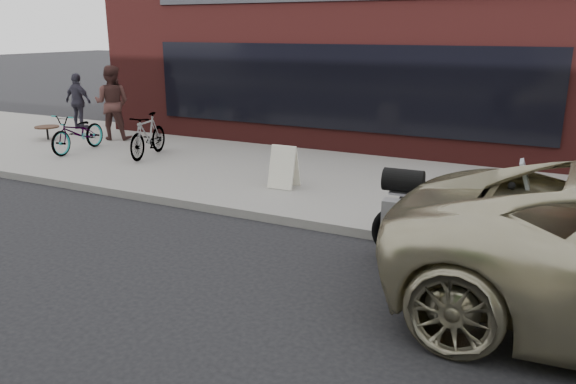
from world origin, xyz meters
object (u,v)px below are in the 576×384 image
at_px(motorcycle, 449,219).
at_px(bicycle_front, 78,132).
at_px(bicycle_rear, 148,135).
at_px(cafe_table, 47,127).
at_px(sandwich_sign, 284,166).
at_px(cafe_patron_right, 78,101).
at_px(cafe_patron_left, 112,103).

distance_m(motorcycle, bicycle_front, 9.76).
xyz_separation_m(bicycle_front, bicycle_rear, (1.91, 0.30, 0.03)).
bearing_deg(cafe_table, sandwich_sign, -9.82).
bearing_deg(sandwich_sign, motorcycle, -32.10).
relative_size(motorcycle, cafe_table, 3.80).
xyz_separation_m(bicycle_front, cafe_patron_right, (-2.45, 2.39, 0.35)).
xyz_separation_m(motorcycle, cafe_patron_left, (-9.75, 4.25, 0.48)).
relative_size(bicycle_rear, cafe_table, 2.65).
xyz_separation_m(motorcycle, bicycle_front, (-9.39, 2.66, -0.04)).
distance_m(bicycle_front, cafe_table, 2.09).
xyz_separation_m(bicycle_rear, cafe_patron_left, (-2.26, 1.29, 0.48)).
height_order(motorcycle, cafe_patron_right, cafe_patron_right).
bearing_deg(bicycle_rear, sandwich_sign, -24.97).
height_order(cafe_patron_left, cafe_patron_right, cafe_patron_left).
xyz_separation_m(cafe_table, cafe_patron_left, (1.60, 0.85, 0.65)).
height_order(motorcycle, bicycle_front, motorcycle).
bearing_deg(bicycle_rear, bicycle_front, 176.92).
xyz_separation_m(cafe_table, cafe_patron_right, (-0.50, 1.65, 0.49)).
height_order(bicycle_rear, cafe_patron_left, cafe_patron_left).
xyz_separation_m(bicycle_front, cafe_table, (-1.95, 0.74, -0.14)).
bearing_deg(sandwich_sign, cafe_patron_left, 159.03).
bearing_deg(sandwich_sign, cafe_table, 168.59).
height_order(cafe_table, cafe_patron_left, cafe_patron_left).
xyz_separation_m(motorcycle, cafe_patron_right, (-11.84, 5.05, 0.32)).
height_order(bicycle_rear, cafe_table, bicycle_rear).
xyz_separation_m(sandwich_sign, cafe_patron_right, (-8.39, 3.02, 0.42)).
height_order(sandwich_sign, cafe_patron_left, cafe_patron_left).
xyz_separation_m(bicycle_front, sandwich_sign, (5.94, -0.63, -0.07)).
bearing_deg(bicycle_front, bicycle_rear, 3.09).
distance_m(motorcycle, cafe_patron_right, 12.88).
relative_size(motorcycle, sandwich_sign, 3.00).
bearing_deg(cafe_patron_right, sandwich_sign, 161.85).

